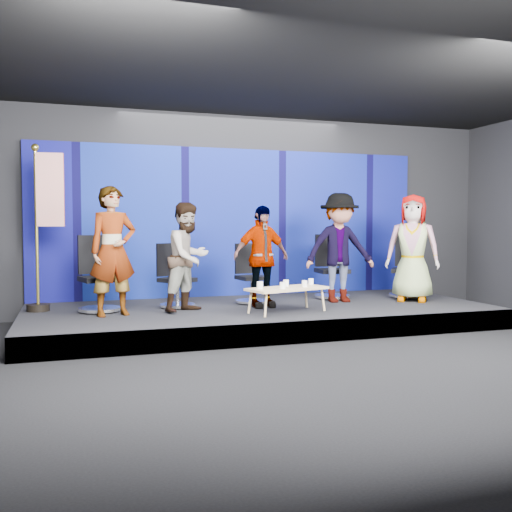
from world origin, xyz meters
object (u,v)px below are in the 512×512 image
at_px(mug_c, 286,283).
at_px(mug_d, 305,284).
at_px(mug_a, 260,285).
at_px(mug_e, 311,282).
at_px(panelist_c, 261,257).
at_px(panelist_b, 188,257).
at_px(panelist_a, 113,251).
at_px(chair_c, 251,283).
at_px(chair_e, 407,277).
at_px(coffee_table, 287,289).
at_px(panelist_e, 413,248).
at_px(chair_d, 331,277).
at_px(chair_a, 98,286).
at_px(flag_stand, 45,223).
at_px(mug_b, 283,286).
at_px(chair_b, 175,286).
at_px(panelist_d, 339,248).

bearing_deg(mug_c, mug_d, -33.16).
distance_m(mug_a, mug_e, 0.94).
relative_size(panelist_c, mug_c, 16.27).
height_order(panelist_b, mug_e, panelist_b).
distance_m(panelist_a, chair_c, 2.36).
distance_m(panelist_b, chair_e, 3.99).
bearing_deg(coffee_table, panelist_a, 169.05).
xyz_separation_m(panelist_e, mug_e, (-1.94, -0.27, -0.47)).
height_order(panelist_c, chair_d, panelist_c).
height_order(panelist_a, panelist_c, panelist_a).
bearing_deg(panelist_b, chair_a, 126.17).
bearing_deg(flag_stand, mug_b, -15.32).
bearing_deg(mug_e, mug_c, -165.98).
relative_size(panelist_e, coffee_table, 1.39).
height_order(panelist_b, mug_b, panelist_b).
xyz_separation_m(chair_b, mug_a, (1.02, -1.05, 0.09)).
relative_size(mug_a, mug_c, 1.05).
distance_m(panelist_e, mug_a, 2.93).
relative_size(panelist_b, coffee_table, 1.25).
bearing_deg(chair_e, panelist_d, -135.27).
bearing_deg(chair_a, chair_d, -9.86).
bearing_deg(mug_d, panelist_c, 126.34).
height_order(panelist_b, panelist_e, panelist_e).
xyz_separation_m(panelist_b, mug_a, (0.90, -0.56, -0.38)).
height_order(chair_b, mug_d, chair_b).
distance_m(panelist_a, panelist_e, 4.81).
bearing_deg(mug_e, chair_c, 128.18).
xyz_separation_m(mug_c, mug_d, (0.23, -0.15, -0.00)).
distance_m(chair_b, chair_e, 4.06).
bearing_deg(chair_c, coffee_table, -88.04).
relative_size(panelist_c, chair_e, 1.43).
bearing_deg(mug_b, panelist_a, 164.58).
height_order(chair_e, mug_a, chair_e).
bearing_deg(chair_c, mug_d, -75.84).
xyz_separation_m(chair_d, mug_d, (-1.04, -1.30, 0.05)).
bearing_deg(mug_a, chair_a, 155.55).
bearing_deg(chair_d, mug_a, -137.18).
xyz_separation_m(chair_a, mug_e, (3.05, -0.70, 0.04)).
bearing_deg(panelist_b, mug_e, -44.21).
distance_m(panelist_c, mug_d, 0.86).
relative_size(chair_a, chair_e, 1.02).
bearing_deg(chair_a, panelist_e, -19.77).
relative_size(chair_a, mug_e, 11.94).
bearing_deg(flag_stand, mug_d, -10.97).
xyz_separation_m(chair_a, chair_e, (5.19, 0.04, -0.01)).
xyz_separation_m(chair_c, mug_e, (0.68, -0.86, 0.09)).
relative_size(chair_d, coffee_table, 0.87).
bearing_deg(flag_stand, mug_e, -6.31).
relative_size(chair_a, mug_a, 11.01).
bearing_deg(chair_c, chair_b, 176.08).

